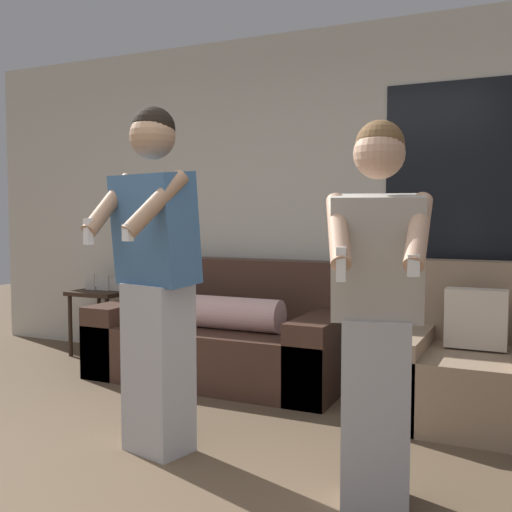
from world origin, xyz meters
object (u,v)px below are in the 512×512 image
Objects in this scene: side_table at (103,299)px; person_left at (155,277)px; person_right at (377,311)px; couch at (225,338)px; armchair at (475,369)px.

person_left is (1.72, -1.67, 0.43)m from side_table.
person_left reaches higher than side_table.
side_table is at bearing 148.70° from person_right.
couch is 1.08× the size of person_left.
side_table is at bearing 171.01° from couch.
person_right reaches higher than couch.
side_table is (-1.36, 0.21, 0.19)m from couch.
armchair is at bearing 40.35° from person_left.
couch is at bearing -8.99° from side_table.
couch reaches higher than side_table.
armchair is at bearing -7.51° from side_table.
side_table is 0.44× the size of person_right.
person_right is (1.55, -1.55, 0.54)m from couch.
armchair is 3.22m from side_table.
person_right is (-0.28, -1.35, 0.53)m from armchair.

